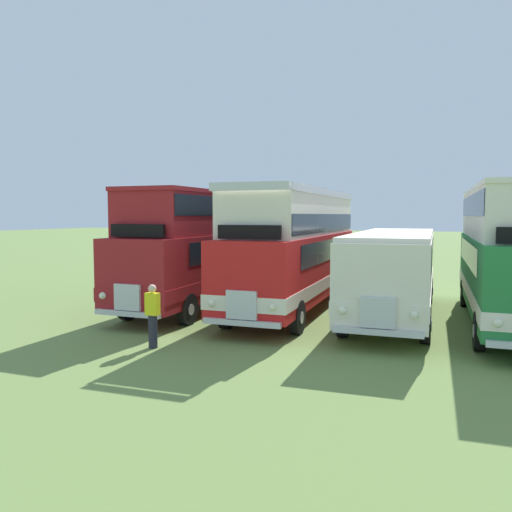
% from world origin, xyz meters
% --- Properties ---
extents(ground_plane, '(200.00, 200.00, 0.00)m').
position_xyz_m(ground_plane, '(0.00, 0.00, 0.00)').
color(ground_plane, olive).
extents(bus_first_in_row, '(2.81, 11.69, 4.49)m').
position_xyz_m(bus_first_in_row, '(-10.96, 0.43, 2.48)').
color(bus_first_in_row, maroon).
rests_on(bus_first_in_row, ground).
extents(bus_second_in_row, '(2.98, 11.25, 4.52)m').
position_xyz_m(bus_second_in_row, '(-7.31, 0.27, 2.36)').
color(bus_second_in_row, red).
rests_on(bus_second_in_row, ground).
extents(bus_third_in_row, '(3.03, 10.61, 2.99)m').
position_xyz_m(bus_third_in_row, '(-3.65, 0.15, 1.75)').
color(bus_third_in_row, silver).
rests_on(bus_third_in_row, ground).
extents(bus_fourth_in_row, '(3.07, 10.74, 4.49)m').
position_xyz_m(bus_fourth_in_row, '(-0.01, 0.13, 2.47)').
color(bus_fourth_in_row, '#237538').
rests_on(bus_fourth_in_row, ground).
extents(marshal_person, '(0.36, 0.24, 1.73)m').
position_xyz_m(marshal_person, '(-9.13, -6.67, 0.89)').
color(marshal_person, '#23232D').
rests_on(marshal_person, ground).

